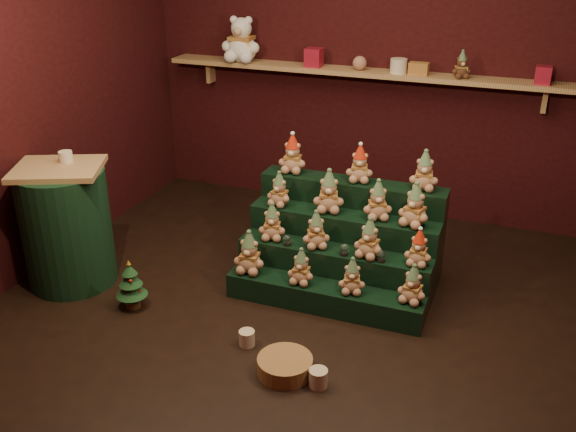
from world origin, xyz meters
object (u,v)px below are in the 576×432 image
at_px(wicker_basket, 285,366).
at_px(side_table, 67,226).
at_px(mug_left, 247,338).
at_px(riser_tier_front, 324,297).
at_px(white_bear, 241,33).
at_px(snow_globe_c, 381,256).
at_px(snow_globe_a, 287,240).
at_px(mini_christmas_tree, 131,284).
at_px(snow_globe_b, 344,250).
at_px(mug_right, 318,378).
at_px(brown_bear, 462,65).

bearing_deg(wicker_basket, side_table, 166.28).
bearing_deg(mug_left, riser_tier_front, 61.16).
relative_size(side_table, white_bear, 1.82).
bearing_deg(snow_globe_c, wicker_basket, -110.49).
bearing_deg(white_bear, wicker_basket, -64.02).
bearing_deg(snow_globe_a, mini_christmas_tree, -146.07).
distance_m(riser_tier_front, snow_globe_b, 0.36).
distance_m(riser_tier_front, mug_right, 0.84).
bearing_deg(snow_globe_c, white_bear, 138.15).
relative_size(snow_globe_a, white_bear, 0.16).
xyz_separation_m(snow_globe_a, side_table, (-1.55, -0.46, 0.05)).
height_order(snow_globe_a, side_table, side_table).
height_order(mug_right, white_bear, white_bear).
height_order(snow_globe_a, mini_christmas_tree, snow_globe_a).
distance_m(snow_globe_c, white_bear, 2.59).
height_order(mug_left, mug_right, mug_right).
height_order(mini_christmas_tree, wicker_basket, mini_christmas_tree).
bearing_deg(mini_christmas_tree, wicker_basket, -13.42).
bearing_deg(mug_right, brown_bear, 82.00).
relative_size(side_table, brown_bear, 4.26).
height_order(snow_globe_c, white_bear, white_bear).
bearing_deg(wicker_basket, mug_left, 151.79).
xyz_separation_m(snow_globe_c, mini_christmas_tree, (-1.61, -0.62, -0.22)).
bearing_deg(brown_bear, wicker_basket, -129.40).
height_order(mug_left, brown_bear, brown_bear).
xyz_separation_m(mini_christmas_tree, mug_left, (0.94, -0.12, -0.13)).
distance_m(riser_tier_front, mini_christmas_tree, 1.34).
relative_size(snow_globe_b, mug_right, 0.76).
relative_size(snow_globe_b, mini_christmas_tree, 0.23).
xyz_separation_m(riser_tier_front, mug_left, (-0.32, -0.59, -0.04)).
height_order(side_table, brown_bear, brown_bear).
bearing_deg(mini_christmas_tree, mug_left, -7.61).
height_order(snow_globe_a, brown_bear, brown_bear).
relative_size(mug_left, brown_bear, 0.48).
relative_size(side_table, mug_right, 8.22).
distance_m(mini_christmas_tree, brown_bear, 3.10).
distance_m(snow_globe_b, brown_bear, 1.91).
xyz_separation_m(snow_globe_a, white_bear, (-1.03, 1.54, 1.17)).
distance_m(side_table, wicker_basket, 1.99).
xyz_separation_m(mug_left, wicker_basket, (0.33, -0.18, 0.00)).
xyz_separation_m(snow_globe_c, brown_bear, (0.23, 1.54, 1.02)).
bearing_deg(snow_globe_b, mini_christmas_tree, -155.24).
xyz_separation_m(snow_globe_b, brown_bear, (0.49, 1.54, 1.02)).
height_order(snow_globe_c, brown_bear, brown_bear).
bearing_deg(snow_globe_a, snow_globe_b, 0.00).
relative_size(snow_globe_c, mini_christmas_tree, 0.23).
distance_m(snow_globe_b, wicker_basket, 0.99).
xyz_separation_m(snow_globe_a, wicker_basket, (0.34, -0.92, -0.35)).
bearing_deg(white_bear, snow_globe_a, -59.33).
height_order(snow_globe_c, mug_left, snow_globe_c).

